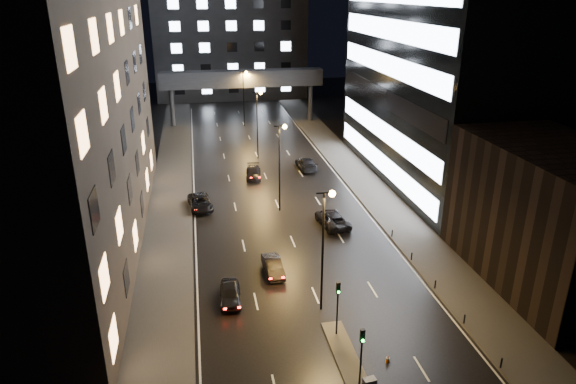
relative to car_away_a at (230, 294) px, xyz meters
name	(u,v)px	position (x,y,z in m)	size (l,w,h in m)	color
ground	(265,176)	(7.05, 29.59, -0.71)	(160.00, 160.00, 0.00)	black
sidewalk_left	(171,195)	(-5.45, 24.59, -0.64)	(5.00, 110.00, 0.15)	#383533
sidewalk_right	(364,182)	(19.55, 24.59, -0.64)	(5.00, 110.00, 0.15)	#383533
building_left	(31,36)	(-15.45, 13.59, 19.29)	(15.00, 48.00, 40.00)	#2D2319
building_right_low	(551,217)	(27.05, -1.41, 5.29)	(10.00, 18.00, 12.00)	black
building_right_glass	(470,1)	(32.05, 25.59, 21.79)	(20.00, 36.00, 45.00)	black
building_far	(230,42)	(7.05, 87.59, 11.79)	(34.00, 14.00, 25.00)	#333335
skybridge	(242,79)	(7.05, 59.59, 7.62)	(30.00, 3.00, 10.00)	#333335
median_island	(346,357)	(7.35, -8.41, -0.64)	(1.60, 8.00, 0.15)	#383533
traffic_signal_near	(338,300)	(7.35, -5.92, 2.38)	(0.28, 0.34, 4.40)	black
traffic_signal_far	(362,349)	(7.35, -11.42, 2.38)	(0.28, 0.34, 4.40)	black
bollard_row	(449,302)	(17.25, -3.91, -0.26)	(0.12, 25.12, 0.90)	black
streetlight_near	(325,236)	(7.21, -2.41, 5.78)	(1.45, 0.50, 10.15)	black
streetlight_mid_a	(281,157)	(7.21, 17.59, 5.78)	(1.45, 0.50, 10.15)	black
streetlight_mid_b	(258,116)	(7.21, 37.59, 5.78)	(1.45, 0.50, 10.15)	black
streetlight_far	(244,91)	(7.21, 57.59, 5.78)	(1.45, 0.50, 10.15)	black
car_away_a	(230,294)	(0.00, 0.00, 0.00)	(1.69, 4.19, 1.43)	black
car_away_b	(273,266)	(4.14, 3.80, -0.03)	(1.45, 4.16, 1.37)	black
car_away_c	(200,202)	(-1.95, 19.84, 0.03)	(2.46, 5.34, 1.48)	black
car_away_d	(253,173)	(5.39, 29.27, -0.01)	(1.97, 4.86, 1.41)	black
car_toward_a	(332,219)	(11.96, 12.54, 0.06)	(2.58, 5.60, 1.56)	black
car_toward_b	(306,164)	(13.16, 31.45, 0.09)	(2.26, 5.55, 1.61)	black
cone_b	(388,359)	(10.05, -9.36, -0.44)	(0.32, 0.32, 0.54)	orange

